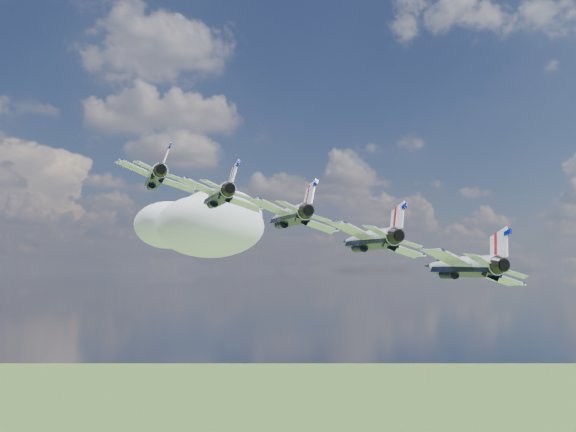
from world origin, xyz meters
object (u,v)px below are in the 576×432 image
object	(u,v)px
jet_2	(288,216)
jet_1	(218,196)
jet_0	(155,178)
jet_4	(460,266)
jet_3	(368,239)

from	to	relation	value
jet_2	jet_1	bearing A→B (deg)	135.28
jet_0	jet_4	world-z (taller)	jet_0
jet_2	jet_4	bearing A→B (deg)	-44.72
jet_1	jet_2	bearing A→B (deg)	-44.72
jet_0	jet_2	size ratio (longest dim) A/B	1.00
jet_2	jet_4	size ratio (longest dim) A/B	1.00
jet_0	jet_1	size ratio (longest dim) A/B	1.00
jet_1	jet_2	xyz separation A→B (m)	(7.39, -7.94, -3.22)
jet_1	jet_4	bearing A→B (deg)	-44.72
jet_0	jet_1	world-z (taller)	jet_0
jet_1	jet_4	xyz separation A→B (m)	(22.17, -23.83, -9.66)
jet_1	jet_3	world-z (taller)	jet_1
jet_0	jet_4	distance (m)	45.26
jet_2	jet_4	world-z (taller)	jet_2
jet_0	jet_2	distance (m)	22.63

